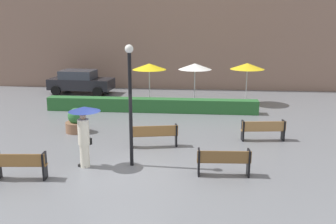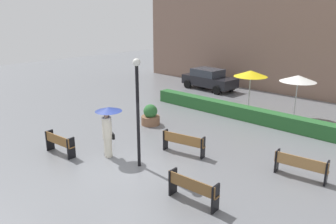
{
  "view_description": "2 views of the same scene",
  "coord_description": "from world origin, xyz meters",
  "views": [
    {
      "loc": [
        2.49,
        -11.47,
        4.88
      ],
      "look_at": [
        1.09,
        3.54,
        1.19
      ],
      "focal_mm": 40.64,
      "sensor_mm": 36.0,
      "label": 1
    },
    {
      "loc": [
        8.62,
        -6.97,
        5.59
      ],
      "look_at": [
        -1.39,
        3.85,
        1.12
      ],
      "focal_mm": 34.84,
      "sensor_mm": 36.0,
      "label": 2
    }
  ],
  "objects": [
    {
      "name": "parked_car",
      "position": [
        -5.7,
        13.1,
        0.82
      ],
      "size": [
        4.31,
        2.2,
        1.57
      ],
      "color": "black",
      "rests_on": "ground"
    },
    {
      "name": "bench_near_right",
      "position": [
        3.2,
        -0.02,
        0.52
      ],
      "size": [
        1.71,
        0.47,
        0.87
      ],
      "color": "brown",
      "rests_on": "ground"
    },
    {
      "name": "patio_umbrella_yellow_far",
      "position": [
        5.01,
        10.79,
        2.24
      ],
      "size": [
        1.97,
        1.97,
        2.42
      ],
      "color": "silver",
      "rests_on": "ground"
    },
    {
      "name": "building_facade",
      "position": [
        0.0,
        16.0,
        5.68
      ],
      "size": [
        28.0,
        1.2,
        11.35
      ],
      "primitive_type": "cube",
      "color": "#846656",
      "rests_on": "ground"
    },
    {
      "name": "hedge_strip",
      "position": [
        -0.28,
        8.4,
        0.36
      ],
      "size": [
        11.39,
        0.7,
        0.72
      ],
      "primitive_type": "cube",
      "color": "#28602D",
      "rests_on": "ground"
    },
    {
      "name": "ground_plane",
      "position": [
        0.0,
        0.0,
        0.0
      ],
      "size": [
        60.0,
        60.0,
        0.0
      ],
      "primitive_type": "plane",
      "color": "slate"
    },
    {
      "name": "lamp_post",
      "position": [
        0.12,
        0.61,
        2.5
      ],
      "size": [
        0.28,
        0.28,
        4.1
      ],
      "color": "black",
      "rests_on": "ground"
    },
    {
      "name": "planter_pot",
      "position": [
        -3.05,
        4.3,
        0.46
      ],
      "size": [
        0.97,
        0.97,
        1.08
      ],
      "color": "brown",
      "rests_on": "ground"
    },
    {
      "name": "patio_umbrella_yellow",
      "position": [
        -0.6,
        10.11,
        2.23
      ],
      "size": [
        1.95,
        1.95,
        2.41
      ],
      "color": "silver",
      "rests_on": "ground"
    },
    {
      "name": "bench_near_left",
      "position": [
        -3.09,
        -0.89,
        0.52
      ],
      "size": [
        1.6,
        0.5,
        0.87
      ],
      "color": "olive",
      "rests_on": "ground"
    },
    {
      "name": "bench_far_right",
      "position": [
        5.0,
        3.8,
        0.5
      ],
      "size": [
        1.82,
        0.57,
        0.84
      ],
      "color": "#9E7242",
      "rests_on": "ground"
    },
    {
      "name": "patio_umbrella_white",
      "position": [
        2.0,
        10.56,
        2.22
      ],
      "size": [
        1.93,
        1.93,
        2.4
      ],
      "color": "silver",
      "rests_on": "ground"
    },
    {
      "name": "pedestrian_with_umbrella",
      "position": [
        -1.42,
        0.37,
        1.39
      ],
      "size": [
        1.06,
        1.06,
        2.08
      ],
      "color": "silver",
      "rests_on": "ground"
    },
    {
      "name": "bench_mid_center",
      "position": [
        0.62,
        2.6,
        0.53
      ],
      "size": [
        1.89,
        0.68,
        0.87
      ],
      "color": "olive",
      "rests_on": "ground"
    }
  ]
}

